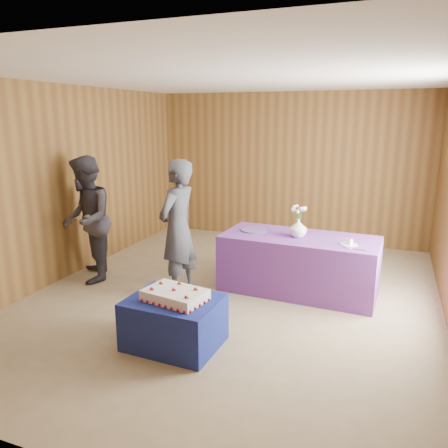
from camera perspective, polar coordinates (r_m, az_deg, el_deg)
The scene contains 13 objects.
ground at distance 5.70m, azimuth 1.06°, elevation -9.54°, with size 6.00×6.00×0.00m, color gray.
room_shell at distance 5.25m, azimuth 1.15°, elevation 8.83°, with size 5.04×6.04×2.72m.
cake_table at distance 4.54m, azimuth -6.53°, elevation -12.60°, with size 0.90×0.70×0.50m, color navy.
serving_table at distance 5.86m, azimuth 9.74°, elevation -5.14°, with size 2.00×0.90×0.75m, color #6D3797.
sheet_cake at distance 4.38m, azimuth -6.42°, elevation -9.20°, with size 0.68×0.52×0.14m.
vase at distance 5.70m, azimuth 9.65°, elevation -0.50°, with size 0.23×0.23×0.24m, color white.
flower_spray at distance 5.65m, azimuth 9.75°, elevation 1.92°, with size 0.20×0.20×0.15m.
platter at distance 5.96m, azimuth 3.94°, elevation -0.80°, with size 0.35×0.35×0.02m, color #6251A3.
plate at distance 5.51m, azimuth 15.98°, elevation -2.59°, with size 0.21×0.21×0.01m, color silver.
cake_slice at distance 5.49m, azimuth 16.00°, elevation -2.20°, with size 0.09×0.08×0.09m.
knife at distance 5.35m, azimuth 16.66°, elevation -3.17°, with size 0.26×0.02×0.00m, color silver.
guest_left at distance 5.57m, azimuth -6.06°, elevation -0.60°, with size 0.64×0.42×1.76m, color #3A3B45.
guest_right at distance 6.32m, azimuth -17.51°, elevation 0.55°, with size 0.85×0.66×1.76m, color #373641.
Camera 1 is at (1.80, -4.91, 2.27)m, focal length 35.00 mm.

